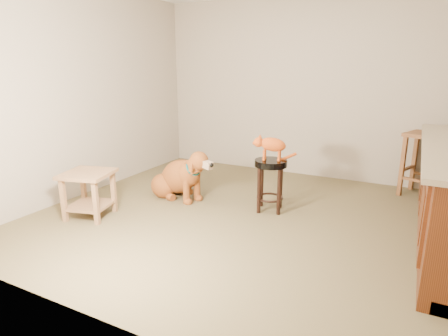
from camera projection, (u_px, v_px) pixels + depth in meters
The scene contains 7 objects.
floor at pixel (249, 219), 4.09m from camera, with size 4.50×4.00×0.01m, color brown.
room_shell at pixel (252, 59), 3.64m from camera, with size 4.54×4.04×2.62m.
padded_stool at pixel (270, 175), 4.22m from camera, with size 0.37×0.37×0.60m.
wood_stool at pixel (423, 164), 4.71m from camera, with size 0.57×0.57×0.81m.
side_table at pixel (89, 187), 4.07m from camera, with size 0.60×0.60×0.51m.
golden_retriever at pixel (180, 178), 4.68m from camera, with size 1.06×0.62×0.70m.
tabby_kitten at pixel (270, 145), 4.14m from camera, with size 0.46×0.27×0.31m.
Camera 1 is at (1.49, -3.50, 1.61)m, focal length 30.00 mm.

